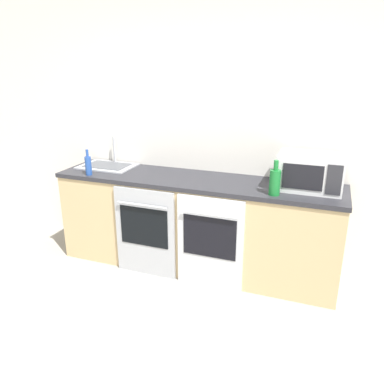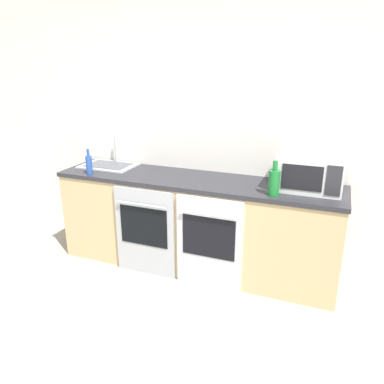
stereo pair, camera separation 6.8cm
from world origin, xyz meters
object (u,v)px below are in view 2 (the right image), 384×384
Objects in this scene: oven_right at (209,243)px; bottle_blue at (89,164)px; microwave at (310,173)px; oven_left at (145,232)px; sink at (109,165)px; bottle_green at (274,182)px.

bottle_blue is (-1.25, 0.08, 0.57)m from oven_right.
oven_right is 3.44× the size of bottle_blue.
oven_right is 1.05m from microwave.
sink reaches higher than oven_left.
microwave reaches higher than bottle_blue.
oven_left and oven_right have the same top height.
oven_left is 1.56× the size of sink.
bottle_blue is (-2.01, -0.28, -0.05)m from microwave.
sink is (0.01, 0.32, -0.08)m from bottle_blue.
oven_left is at bearing 180.00° from oven_right.
microwave is at bearing 7.83° from bottle_blue.
bottle_blue reaches higher than oven_left.
bottle_green is (1.14, 0.11, 0.59)m from oven_left.
sink reaches higher than oven_right.
oven_left is 1.29m from bottle_green.
oven_left is 3.44× the size of bottle_blue.
bottle_green reaches higher than sink.
microwave is at bearing 44.21° from bottle_green.
oven_right is 0.78m from bottle_green.
oven_left is 2.95× the size of bottle_green.
bottle_green is at bearing -135.79° from microwave.
microwave reaches higher than oven_left.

